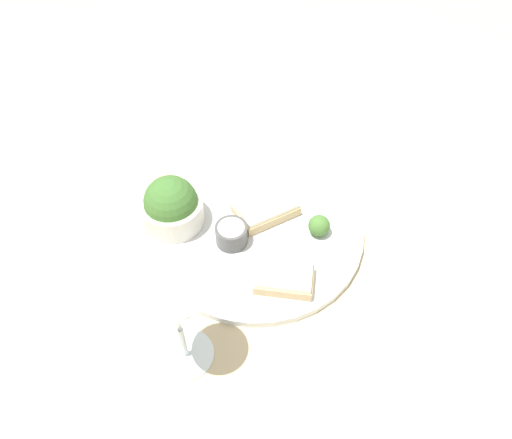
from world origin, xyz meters
TOP-DOWN VIEW (x-y plane):
  - ground_plane at (0.00, 0.00)m, footprint 4.00×4.00m
  - dinner_plate at (0.00, 0.00)m, footprint 0.36×0.36m
  - salad_bowl at (-0.14, 0.03)m, footprint 0.10×0.10m
  - sauce_ramekin at (-0.04, -0.02)m, footprint 0.05×0.05m
  - cheese_toast_near at (0.02, 0.03)m, footprint 0.12×0.10m
  - cheese_toast_far at (0.03, -0.11)m, footprint 0.10×0.08m
  - wine_glass at (-0.13, -0.21)m, footprint 0.08×0.08m
  - garnish at (0.10, -0.02)m, footprint 0.04×0.04m
  - napkin at (0.19, 0.21)m, footprint 0.15×0.16m
  - fork at (-0.02, -0.30)m, footprint 0.15×0.10m

SIDE VIEW (x-z plane):
  - ground_plane at x=0.00m, z-range 0.00..0.00m
  - napkin at x=0.19m, z-range 0.00..0.01m
  - fork at x=-0.02m, z-range 0.00..0.01m
  - dinner_plate at x=0.00m, z-range 0.00..0.01m
  - cheese_toast_near at x=0.02m, z-range 0.01..0.04m
  - cheese_toast_far at x=0.03m, z-range 0.01..0.04m
  - garnish at x=0.10m, z-range 0.01..0.05m
  - sauce_ramekin at x=-0.04m, z-range 0.02..0.05m
  - salad_bowl at x=-0.14m, z-range 0.01..0.10m
  - wine_glass at x=-0.13m, z-range 0.03..0.20m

